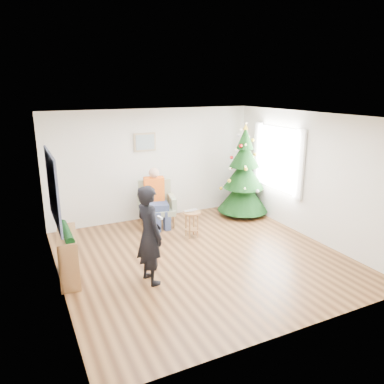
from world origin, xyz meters
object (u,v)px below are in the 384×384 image
stool (192,224)px  armchair (156,210)px  standing_man (149,235)px  console (69,256)px  christmas_tree (244,175)px

stool → armchair: bearing=114.1°
standing_man → console: size_ratio=1.63×
stool → standing_man: bearing=-135.5°
christmas_tree → stool: bearing=-156.9°
stool → console: console is taller
christmas_tree → standing_man: christmas_tree is taller
stool → console: bearing=-164.4°
christmas_tree → armchair: bearing=174.8°
armchair → christmas_tree: bearing=6.9°
christmas_tree → armchair: (-2.20, 0.20, -0.63)m
christmas_tree → stool: (-1.77, -0.76, -0.72)m
stool → console: size_ratio=0.56×
armchair → standing_man: bearing=-100.7°
console → standing_man: bearing=-22.8°
christmas_tree → console: 4.65m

